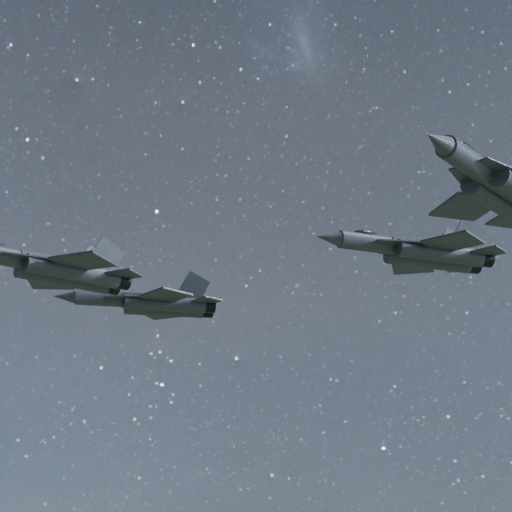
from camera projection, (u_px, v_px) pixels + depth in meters
name	position (u px, v px, depth m)	size (l,w,h in m)	color
jet_lead	(53.00, 268.00, 72.27)	(17.58, 12.17, 4.42)	#2E333A
jet_left	(151.00, 303.00, 86.68)	(17.02, 11.52, 4.28)	#2E333A
jet_right	(503.00, 189.00, 57.70)	(17.09, 11.27, 4.37)	#2E333A
jet_slot	(420.00, 252.00, 74.98)	(17.40, 12.17, 4.38)	#2E333A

